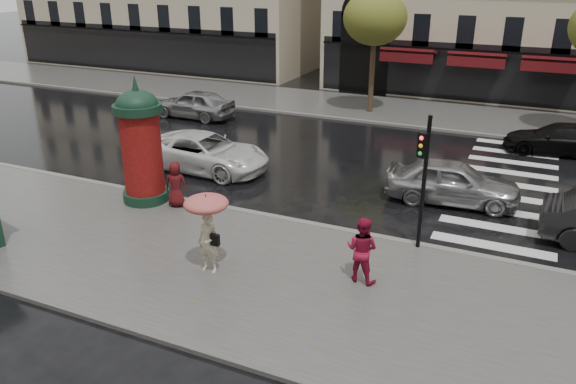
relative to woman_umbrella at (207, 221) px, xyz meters
The scene contains 16 objects.
ground 2.06m from the woman_umbrella, 47.59° to the left, with size 160.00×160.00×0.00m, color black.
near_sidewalk 1.83m from the woman_umbrella, 27.04° to the left, with size 90.00×7.00×0.12m, color #474744.
far_sidewalk 20.02m from the woman_umbrella, 87.54° to the left, with size 90.00×6.00×0.12m, color #474744.
near_kerb 4.32m from the woman_umbrella, 77.74° to the left, with size 90.00×0.25×0.14m, color slate.
far_kerb 17.03m from the woman_umbrella, 87.11° to the left, with size 90.00×0.25×0.14m, color slate.
zebra_crossing 12.67m from the woman_umbrella, 56.95° to the left, with size 3.60×11.75×0.01m, color silver.
tree_far_left 19.30m from the woman_umbrella, 93.46° to the left, with size 3.40×3.40×6.64m.
woman_umbrella is the anchor object (origin of this frame).
woman_red 4.11m from the woman_umbrella, 17.69° to the left, with size 0.88×0.68×1.81m, color maroon.
man_burgundy 4.80m from the woman_umbrella, 135.32° to the left, with size 0.77×0.50×1.58m, color #4F0F12.
morris_column 5.78m from the woman_umbrella, 144.52° to the left, with size 1.64×1.64×4.41m.
traffic_light 6.13m from the woman_umbrella, 37.24° to the left, with size 0.30×0.39×3.98m.
car_silver 9.40m from the woman_umbrella, 56.68° to the left, with size 1.85×4.59×1.56m, color #9E9EA2.
car_white 8.55m from the woman_umbrella, 123.07° to the left, with size 2.51×5.44×1.51m, color white.
car_black 17.67m from the woman_umbrella, 60.99° to the left, with size 1.88×4.62×1.34m, color black.
car_far_silver 17.04m from the woman_umbrella, 124.42° to the left, with size 1.83×4.55×1.55m, color #999A9E.
Camera 1 is at (6.57, -12.22, 7.90)m, focal length 35.00 mm.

